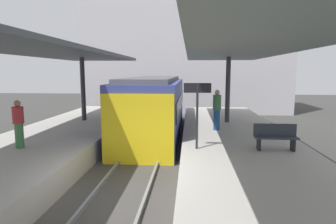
{
  "coord_description": "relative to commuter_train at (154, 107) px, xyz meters",
  "views": [
    {
      "loc": [
        1.87,
        -7.28,
        3.56
      ],
      "look_at": [
        0.89,
        5.66,
        1.77
      ],
      "focal_mm": 30.93,
      "sensor_mm": 36.0,
      "label": 1
    }
  ],
  "objects": [
    {
      "name": "canopy_right",
      "position": [
        3.8,
        -6.43,
        2.63
      ],
      "size": [
        4.18,
        21.0,
        3.48
      ],
      "color": "#333335",
      "rests_on": "platform_right"
    },
    {
      "name": "passenger_far_end",
      "position": [
        3.07,
        -2.27,
        0.21
      ],
      "size": [
        0.36,
        0.36,
        1.79
      ],
      "color": "navy",
      "rests_on": "platform_right"
    },
    {
      "name": "commuter_train",
      "position": [
        0.0,
        0.0,
        0.0
      ],
      "size": [
        2.78,
        10.08,
        3.1
      ],
      "color": "#38428C",
      "rests_on": "track_ballast"
    },
    {
      "name": "canopy_left",
      "position": [
        -3.8,
        -6.43,
        2.62
      ],
      "size": [
        4.18,
        21.0,
        3.47
      ],
      "color": "#333335",
      "rests_on": "platform_left"
    },
    {
      "name": "passenger_near_bench",
      "position": [
        -3.91,
        -5.9,
        0.12
      ],
      "size": [
        0.36,
        0.36,
        1.63
      ],
      "color": "#386B3D",
      "rests_on": "platform_left"
    },
    {
      "name": "platform_right",
      "position": [
        3.8,
        -7.83,
        -1.23
      ],
      "size": [
        4.4,
        28.0,
        1.0
      ],
      "primitive_type": "cube",
      "color": "#ADA8A0",
      "rests_on": "ground_plane"
    },
    {
      "name": "platform_bench",
      "position": [
        4.71,
        -5.51,
        -0.26
      ],
      "size": [
        1.4,
        0.41,
        0.86
      ],
      "color": "black",
      "rests_on": "platform_right"
    },
    {
      "name": "rail_near_side",
      "position": [
        -0.72,
        -7.83,
        -1.46
      ],
      "size": [
        0.08,
        28.0,
        0.14
      ],
      "primitive_type": "cube",
      "color": "slate",
      "rests_on": "track_ballast"
    },
    {
      "name": "station_building_backdrop",
      "position": [
        1.44,
        12.17,
        3.77
      ],
      "size": [
        18.0,
        6.0,
        11.0
      ],
      "primitive_type": "cube",
      "color": "#B7B2B7",
      "rests_on": "ground_plane"
    },
    {
      "name": "platform_sign",
      "position": [
        2.11,
        -5.57,
        0.9
      ],
      "size": [
        0.9,
        0.08,
        2.21
      ],
      "color": "#262628",
      "rests_on": "platform_right"
    },
    {
      "name": "track_ballast",
      "position": [
        0.0,
        -7.83,
        -1.63
      ],
      "size": [
        3.2,
        28.0,
        0.2
      ],
      "primitive_type": "cube",
      "color": "#423F3D",
      "rests_on": "ground_plane"
    },
    {
      "name": "rail_far_side",
      "position": [
        0.72,
        -7.83,
        -1.46
      ],
      "size": [
        0.08,
        28.0,
        0.14
      ],
      "primitive_type": "cube",
      "color": "slate",
      "rests_on": "track_ballast"
    },
    {
      "name": "ground_plane",
      "position": [
        0.0,
        -7.83,
        -1.73
      ],
      "size": [
        80.0,
        80.0,
        0.0
      ],
      "primitive_type": "plane",
      "color": "#383835"
    }
  ]
}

